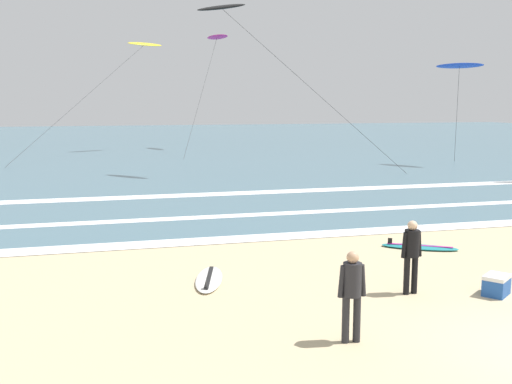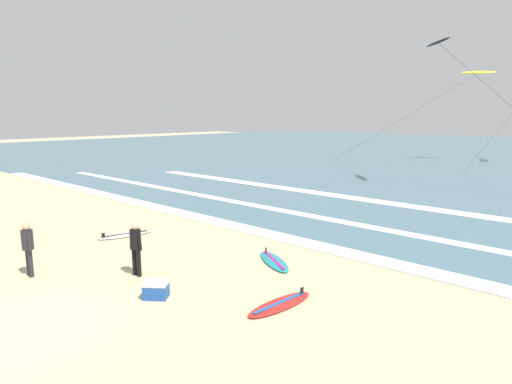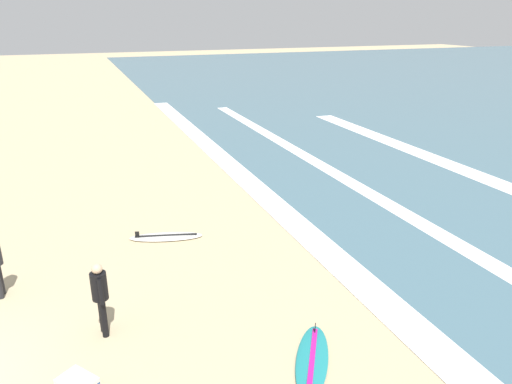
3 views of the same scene
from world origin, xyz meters
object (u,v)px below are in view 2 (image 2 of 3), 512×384
surfer_foreground_main (28,245)px  kite_black_low_near (439,43)px  surfer_right_near (136,244)px  kite_yellow_mid_center (478,73)px  surfboard_near_water (280,304)px  surfboard_right_spare (274,261)px  surfboard_foreground_flat (125,235)px  cooler_box (156,290)px

surfer_foreground_main → kite_black_low_near: bearing=83.4°
surfer_right_near → kite_yellow_mid_center: size_ratio=0.13×
surfer_foreground_main → kite_yellow_mid_center: kite_yellow_mid_center is taller
kite_black_low_near → surfboard_near_water: bearing=-79.0°
surfboard_right_spare → surfboard_near_water: (2.14, -2.34, 0.00)m
surfboard_foreground_flat → kite_yellow_mid_center: bearing=87.3°
surfer_right_near → surfboard_right_spare: size_ratio=0.76×
surfer_foreground_main → surfboard_near_water: 7.57m
surfer_foreground_main → kite_yellow_mid_center: bearing=89.9°
surfer_foreground_main → surfboard_right_spare: surfer_foreground_main is taller
surfer_foreground_main → surfer_right_near: bearing=42.6°
surfboard_right_spare → surfer_right_near: bearing=-122.6°
cooler_box → surfboard_near_water: bearing=33.4°
surfer_foreground_main → surfboard_foreground_flat: (-1.70, 4.14, -0.91)m
surfboard_near_water → surfer_foreground_main: bearing=-153.6°
surfer_right_near → surfboard_near_water: size_ratio=0.75×
surfer_right_near → surfboard_right_spare: bearing=57.4°
surfboard_foreground_flat → surfboard_right_spare: size_ratio=1.04×
surfer_foreground_main → surfboard_near_water: (6.73, 3.34, -0.91)m
kite_black_low_near → cooler_box: kite_black_low_near is taller
surfboard_near_water → kite_black_low_near: 22.71m
kite_yellow_mid_center → cooler_box: (3.97, -40.67, -8.45)m
surfboard_right_spare → kite_yellow_mid_center: bearing=97.0°
surfboard_foreground_flat → surfboard_right_spare: same height
kite_black_low_near → kite_yellow_mid_center: 18.62m
surfer_right_near → surfer_foreground_main: (-2.30, -2.12, 0.00)m
surfboard_right_spare → cooler_box: cooler_box is taller
surfboard_right_spare → surfboard_foreground_flat: bearing=-166.2°
kite_yellow_mid_center → cooler_box: 41.73m
kite_yellow_mid_center → cooler_box: size_ratio=16.16×
surfboard_foreground_flat → kite_black_low_near: 22.08m
surfer_foreground_main → cooler_box: size_ratio=2.11×
surfer_foreground_main → surfboard_foreground_flat: bearing=112.3°
kite_black_low_near → surfer_foreground_main: bearing=-96.6°
kite_black_low_near → kite_yellow_mid_center: kite_black_low_near is taller
surfer_foreground_main → kite_black_low_near: (2.74, 23.82, 8.08)m
surfer_right_near → surfboard_right_spare: surfer_right_near is taller
surfboard_foreground_flat → kite_yellow_mid_center: size_ratio=0.18×
surfer_foreground_main → surfboard_near_water: surfer_foreground_main is taller
surfboard_foreground_flat → surfboard_right_spare: bearing=13.8°
surfer_right_near → surfboard_foreground_flat: size_ratio=0.73×
kite_black_low_near → kite_yellow_mid_center: bearing=98.3°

